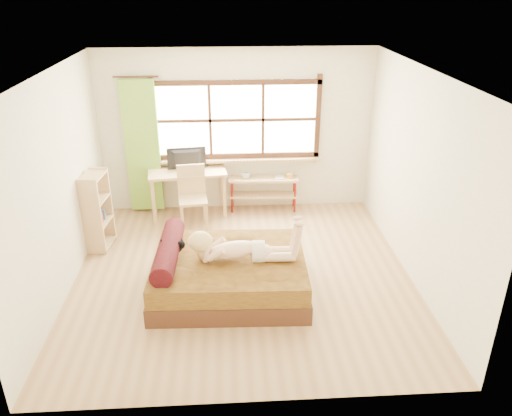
{
  "coord_description": "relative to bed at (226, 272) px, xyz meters",
  "views": [
    {
      "loc": [
        -0.18,
        -5.78,
        3.69
      ],
      "look_at": [
        0.19,
        0.2,
        0.9
      ],
      "focal_mm": 35.0,
      "sensor_mm": 36.0,
      "label": 1
    }
  ],
  "objects": [
    {
      "name": "book",
      "position": [
        0.86,
        2.43,
        0.33
      ],
      "size": [
        0.15,
        0.21,
        0.02
      ],
      "primitive_type": "imported",
      "rotation": [
        0.0,
        0.0,
        -0.05
      ],
      "color": "gray",
      "rests_on": "pipe_shelf"
    },
    {
      "name": "floor",
      "position": [
        0.23,
        0.36,
        -0.26
      ],
      "size": [
        4.5,
        4.5,
        0.0
      ],
      "primitive_type": "plane",
      "color": "#9E754C",
      "rests_on": "ground"
    },
    {
      "name": "ceiling",
      "position": [
        0.23,
        0.36,
        2.44
      ],
      "size": [
        4.5,
        4.5,
        0.0
      ],
      "primitive_type": "plane",
      "rotation": [
        3.14,
        0.0,
        0.0
      ],
      "color": "white",
      "rests_on": "wall_back"
    },
    {
      "name": "chair",
      "position": [
        -0.52,
        1.95,
        0.29
      ],
      "size": [
        0.49,
        0.49,
        0.99
      ],
      "rotation": [
        0.0,
        0.0,
        0.12
      ],
      "color": "tan",
      "rests_on": "floor"
    },
    {
      "name": "bed",
      "position": [
        0.0,
        0.0,
        0.0
      ],
      "size": [
        1.98,
        1.61,
        0.73
      ],
      "rotation": [
        0.0,
        0.0,
        -0.03
      ],
      "color": "#371C10",
      "rests_on": "floor"
    },
    {
      "name": "kitten",
      "position": [
        -0.67,
        0.1,
        0.34
      ],
      "size": [
        0.29,
        0.13,
        0.23
      ],
      "primitive_type": null,
      "rotation": [
        0.0,
        0.0,
        -0.03
      ],
      "color": "black",
      "rests_on": "bed"
    },
    {
      "name": "pipe_shelf",
      "position": [
        0.67,
        2.43,
        0.17
      ],
      "size": [
        1.18,
        0.35,
        0.66
      ],
      "rotation": [
        0.0,
        0.0,
        -0.05
      ],
      "color": "tan",
      "rests_on": "floor"
    },
    {
      "name": "wall_right",
      "position": [
        2.48,
        0.36,
        1.09
      ],
      "size": [
        0.0,
        4.5,
        4.5
      ],
      "primitive_type": "plane",
      "rotation": [
        1.57,
        0.0,
        -1.57
      ],
      "color": "silver",
      "rests_on": "floor"
    },
    {
      "name": "wall_back",
      "position": [
        0.23,
        2.61,
        1.09
      ],
      "size": [
        4.5,
        0.0,
        4.5
      ],
      "primitive_type": "plane",
      "rotation": [
        1.57,
        0.0,
        0.0
      ],
      "color": "silver",
      "rests_on": "floor"
    },
    {
      "name": "curtain",
      "position": [
        -1.32,
        2.49,
        0.89
      ],
      "size": [
        0.55,
        0.1,
        2.2
      ],
      "primitive_type": "cube",
      "color": "#4C9629",
      "rests_on": "wall_back"
    },
    {
      "name": "bookshelf",
      "position": [
        -1.85,
        1.27,
        0.33
      ],
      "size": [
        0.34,
        0.53,
        1.16
      ],
      "rotation": [
        0.0,
        0.0,
        -0.11
      ],
      "color": "tan",
      "rests_on": "floor"
    },
    {
      "name": "wall_front",
      "position": [
        0.23,
        -1.89,
        1.09
      ],
      "size": [
        4.5,
        0.0,
        4.5
      ],
      "primitive_type": "plane",
      "rotation": [
        -1.57,
        0.0,
        0.0
      ],
      "color": "silver",
      "rests_on": "floor"
    },
    {
      "name": "window",
      "position": [
        0.23,
        2.58,
        1.25
      ],
      "size": [
        2.8,
        0.16,
        1.46
      ],
      "color": "#FFEDBF",
      "rests_on": "wall_back"
    },
    {
      "name": "wall_left",
      "position": [
        -2.02,
        0.36,
        1.09
      ],
      "size": [
        0.0,
        4.5,
        4.5
      ],
      "primitive_type": "plane",
      "rotation": [
        1.57,
        0.0,
        1.57
      ],
      "color": "silver",
      "rests_on": "floor"
    },
    {
      "name": "desk",
      "position": [
        -0.6,
        2.31,
        0.42
      ],
      "size": [
        1.32,
        0.72,
        0.79
      ],
      "rotation": [
        0.0,
        0.0,
        0.12
      ],
      "color": "tan",
      "rests_on": "floor"
    },
    {
      "name": "monitor",
      "position": [
        -0.6,
        2.36,
        0.71
      ],
      "size": [
        0.64,
        0.16,
        0.37
      ],
      "primitive_type": "imported",
      "rotation": [
        0.0,
        0.0,
        3.26
      ],
      "color": "black",
      "rests_on": "desk"
    },
    {
      "name": "woman",
      "position": [
        0.2,
        -0.05,
        0.51
      ],
      "size": [
        1.36,
        0.43,
        0.58
      ],
      "primitive_type": null,
      "rotation": [
        0.0,
        0.0,
        -0.03
      ],
      "color": "beige",
      "rests_on": "bed"
    },
    {
      "name": "cup",
      "position": [
        0.36,
        2.43,
        0.38
      ],
      "size": [
        0.14,
        0.14,
        0.1
      ],
      "primitive_type": "imported",
      "rotation": [
        0.0,
        0.0,
        -0.05
      ],
      "color": "gray",
      "rests_on": "pipe_shelf"
    }
  ]
}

